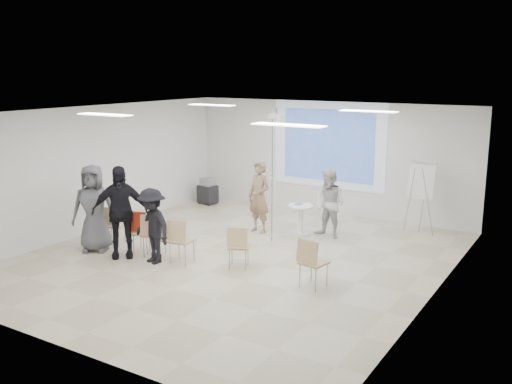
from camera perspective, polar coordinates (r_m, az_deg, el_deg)
The scene contains 30 objects.
floor at distance 11.89m, azimuth -2.03°, elevation -6.83°, with size 8.00×9.00×0.10m, color beige.
ceiling at distance 11.27m, azimuth -2.15°, elevation 8.24°, with size 8.00×9.00×0.10m, color white.
wall_back at distance 15.42m, azimuth 7.31°, elevation 3.42°, with size 8.00×0.10×3.00m, color silver.
wall_left at distance 14.09m, azimuth -15.96°, elevation 2.22°, with size 0.10×9.00×3.00m, color silver.
wall_right at distance 9.89m, azimuth 17.89°, elevation -2.00°, with size 0.10×9.00×3.00m, color silver.
projection_halo at distance 15.31m, azimuth 7.24°, elevation 4.68°, with size 3.20×0.01×2.30m, color silver.
projection_image at distance 15.30m, azimuth 7.22°, elevation 4.68°, with size 2.60×0.01×1.90m, color #375FBE.
pedestal_table at distance 13.40m, azimuth 4.48°, elevation -2.61°, with size 0.61×0.61×0.74m.
player_left at distance 13.47m, azimuth 0.31°, elevation -0.00°, with size 0.72×0.48×1.96m, color #95795B.
player_right at distance 13.19m, azimuth 7.39°, elevation -0.79°, with size 0.85×0.68×1.77m, color silver.
controller_left at distance 13.53m, azimuth 1.51°, elevation 1.39°, with size 0.04×0.12×0.04m, color white.
controller_right at distance 13.42m, azimuth 7.16°, elevation 0.79°, with size 0.04×0.12×0.04m, color white.
chair_far_left at distance 12.95m, azimuth -14.17°, elevation -2.97°, with size 0.53×0.55×0.88m.
chair_left_mid at distance 12.28m, azimuth -11.36°, elevation -3.82°, with size 0.47×0.49×0.82m.
chair_left_inner at distance 11.96m, azimuth -10.27°, elevation -3.91°, with size 0.58×0.60×0.93m.
chair_center at distance 11.45m, azimuth -7.65°, elevation -4.56°, with size 0.49×0.52×0.92m.
chair_right_inner at distance 11.11m, azimuth -1.80°, elevation -5.20°, with size 0.54×0.56×0.85m.
chair_right_far at distance 10.16m, azimuth 5.54°, elevation -6.72°, with size 0.50×0.53×0.92m.
red_jacket at distance 12.13m, azimuth -11.95°, elevation -2.91°, with size 0.43×0.10×0.41m, color #A92B14.
laptop at distance 12.06m, azimuth -10.08°, elevation -4.02°, with size 0.34×0.25×0.03m, color black.
audience_left at distance 11.99m, azimuth -13.50°, elevation -1.28°, with size 1.28×0.77×2.20m, color black.
audience_mid at distance 11.54m, azimuth -10.37°, elevation -2.87°, with size 1.12×0.61×1.73m, color black.
audience_outer at distance 12.55m, azimuth -15.95°, elevation -1.07°, with size 1.02×0.67×2.09m, color #5E5E63.
flipchart_easel at distance 13.81m, azimuth 16.24°, elevation 1.12°, with size 0.75×0.58×1.75m.
av_cart at distance 16.54m, azimuth -4.86°, elevation 0.01°, with size 0.56×0.48×0.76m.
ceiling_projector at distance 12.52m, azimuth 2.06°, elevation 6.97°, with size 0.30×0.25×3.00m.
fluor_panel_nw at distance 14.05m, azimuth -4.46°, elevation 8.67°, with size 1.20×0.30×0.02m, color white.
fluor_panel_ne at distance 12.15m, azimuth 11.17°, elevation 7.93°, with size 1.20×0.30×0.02m, color white.
fluor_panel_sw at distance 11.41m, azimuth -14.89°, elevation 7.49°, with size 1.20×0.30×0.02m, color white.
fluor_panel_se at distance 8.97m, azimuth 3.25°, elevation 6.70°, with size 1.20×0.30×0.02m, color white.
Camera 1 is at (6.22, -9.37, 3.82)m, focal length 40.00 mm.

